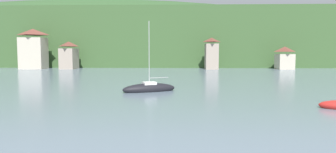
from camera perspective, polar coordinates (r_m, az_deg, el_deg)
wooded_hillside at (r=129.42m, az=-8.14°, el=5.91°), size 352.00×69.45×43.28m
shore_building_west at (r=91.01m, az=-24.21°, el=4.70°), size 6.69×5.14×11.00m
shore_building_westcentral at (r=87.42m, az=-18.30°, el=3.79°), size 4.02×5.68×7.52m
shore_building_central at (r=82.43m, az=8.25°, el=4.27°), size 3.48×5.30×8.50m
shore_building_eastcentral at (r=86.66m, az=21.26°, el=3.25°), size 4.22×4.89×6.10m
sailboat_far_4 at (r=34.52m, az=-3.57°, el=-2.30°), size 6.47×4.32×8.39m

